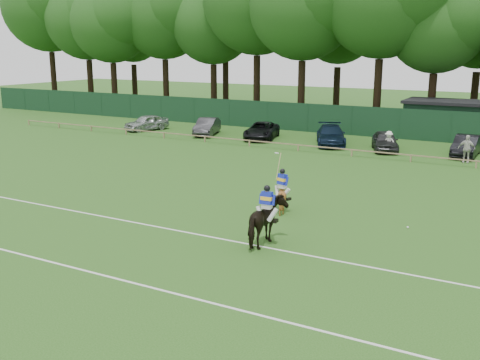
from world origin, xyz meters
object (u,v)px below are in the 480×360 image
Objects in this scene: estate_black at (466,146)px; sedan_navy at (331,135)px; suv_black at (262,131)px; horse_dark at (267,222)px; spectator_left at (389,142)px; polo_ball at (408,227)px; utility_shed at (457,119)px; horse_chestnut at (282,197)px; sedan_grey at (207,127)px; spectator_mid at (467,149)px; hatch_grey at (385,141)px; sedan_silver at (147,123)px.

sedan_navy is at bearing -177.63° from estate_black.
horse_dark is at bearing -77.46° from suv_black.
polo_ball is (5.10, -16.39, -0.74)m from spectator_left.
estate_black is (9.75, 0.25, -0.03)m from sedan_navy.
suv_black is 1.12× the size of estate_black.
utility_shed is at bearing 16.75° from suv_black.
horse_chestnut is 19.10m from estate_black.
spectator_mid reaches higher than sedan_grey.
hatch_grey is 6.02m from spectator_mid.
sedan_silver is 0.95× the size of estate_black.
suv_black is 10.19m from hatch_grey.
suv_black is at bearing -177.79° from estate_black.
estate_black is 17.99m from polo_ball.
spectator_left is at bearing -38.49° from sedan_navy.
horse_chestnut is 20.60m from suv_black.
sedan_navy is (5.90, 0.11, 0.07)m from suv_black.
horse_chestnut is 0.17× the size of utility_shed.
sedan_grey is 15.74m from spectator_left.
horse_dark is 0.26× the size of utility_shed.
utility_shed is at bearing 38.49° from sedan_silver.
horse_dark is 0.50× the size of sedan_grey.
sedan_silver is 45.80× the size of polo_ball.
horse_dark is at bearing -84.91° from spectator_left.
sedan_grey is 2.38× the size of spectator_mid.
utility_shed is (3.64, 26.38, 0.83)m from horse_chestnut.
sedan_grey is at bearing -154.91° from utility_shed.
horse_chestnut is at bearing -75.29° from suv_black.
utility_shed is (-2.01, 26.07, 1.49)m from polo_ball.
spectator_left reaches higher than estate_black.
horse_chestnut is at bearing -99.67° from sedan_navy.
horse_dark is 27.50m from sedan_grey.
estate_black is 8.35m from utility_shed.
estate_black reaches higher than polo_ball.
sedan_silver is 17.14m from sedan_navy.
estate_black reaches higher than suv_black.
suv_black is 1.18× the size of hatch_grey.
horse_dark is at bearing -107.53° from hatch_grey.
polo_ball is at bearing -157.96° from horse_chestnut.
estate_black reaches higher than sedan_silver.
estate_black is at bearing 20.52° from spectator_left.
spectator_mid is at bearing -81.85° from estate_black.
horse_dark is 4.61m from horse_chestnut.
horse_dark reaches higher than suv_black.
horse_chestnut is 0.29× the size of suv_black.
sedan_grey is 21.06m from spectator_mid.
hatch_grey is (21.41, 0.40, 0.01)m from sedan_silver.
utility_shed is (13.78, 8.45, 0.86)m from suv_black.
hatch_grey is (-1.33, 21.99, -0.22)m from horse_dark.
sedan_grey is at bearing 159.55° from sedan_navy.
spectator_left is at bearing -81.98° from hatch_grey.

